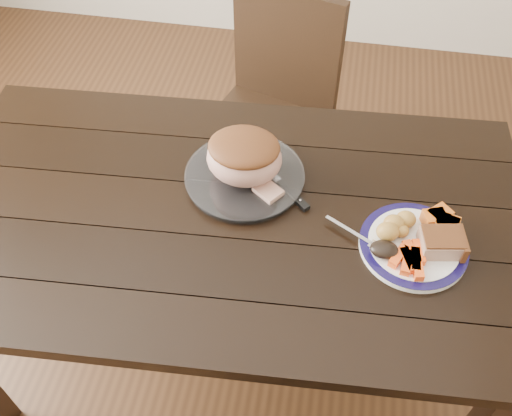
% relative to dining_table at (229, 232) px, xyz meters
% --- Properties ---
extents(ground, '(4.00, 4.00, 0.00)m').
position_rel_dining_table_xyz_m(ground, '(0.00, 0.00, -0.66)').
color(ground, '#472B16').
rests_on(ground, ground).
extents(dining_table, '(1.65, 1.00, 0.75)m').
position_rel_dining_table_xyz_m(dining_table, '(0.00, 0.00, 0.00)').
color(dining_table, black).
rests_on(dining_table, ground).
extents(chair_far, '(0.53, 0.54, 0.93)m').
position_rel_dining_table_xyz_m(chair_far, '(0.01, 0.73, -0.13)').
color(chair_far, black).
rests_on(chair_far, ground).
extents(dinner_plate, '(0.27, 0.27, 0.02)m').
position_rel_dining_table_xyz_m(dinner_plate, '(0.48, -0.04, 0.10)').
color(dinner_plate, white).
rests_on(dinner_plate, dining_table).
extents(plate_rim, '(0.27, 0.27, 0.02)m').
position_rel_dining_table_xyz_m(plate_rim, '(0.48, -0.04, 0.11)').
color(plate_rim, '#100B39').
rests_on(plate_rim, dinner_plate).
extents(serving_platter, '(0.32, 0.32, 0.02)m').
position_rel_dining_table_xyz_m(serving_platter, '(0.02, 0.12, 0.10)').
color(serving_platter, white).
rests_on(serving_platter, dining_table).
extents(pork_slice, '(0.11, 0.10, 0.04)m').
position_rel_dining_table_xyz_m(pork_slice, '(0.55, -0.04, 0.14)').
color(pork_slice, tan).
rests_on(pork_slice, dinner_plate).
extents(roasted_potatoes, '(0.10, 0.10, 0.05)m').
position_rel_dining_table_xyz_m(roasted_potatoes, '(0.43, -0.01, 0.14)').
color(roasted_potatoes, gold).
rests_on(roasted_potatoes, dinner_plate).
extents(carrot_batons, '(0.09, 0.12, 0.02)m').
position_rel_dining_table_xyz_m(carrot_batons, '(0.47, -0.10, 0.12)').
color(carrot_batons, '#F65214').
rests_on(carrot_batons, dinner_plate).
extents(pumpkin_wedges, '(0.10, 0.09, 0.04)m').
position_rel_dining_table_xyz_m(pumpkin_wedges, '(0.55, 0.03, 0.13)').
color(pumpkin_wedges, orange).
rests_on(pumpkin_wedges, dinner_plate).
extents(dark_mushroom, '(0.07, 0.05, 0.03)m').
position_rel_dining_table_xyz_m(dark_mushroom, '(0.41, -0.08, 0.13)').
color(dark_mushroom, black).
rests_on(dark_mushroom, dinner_plate).
extents(fork, '(0.16, 0.10, 0.00)m').
position_rel_dining_table_xyz_m(fork, '(0.35, -0.04, 0.11)').
color(fork, silver).
rests_on(fork, dinner_plate).
extents(roast_joint, '(0.20, 0.18, 0.13)m').
position_rel_dining_table_xyz_m(roast_joint, '(0.02, 0.12, 0.18)').
color(roast_joint, tan).
rests_on(roast_joint, serving_platter).
extents(cut_slice, '(0.09, 0.09, 0.02)m').
position_rel_dining_table_xyz_m(cut_slice, '(0.10, 0.06, 0.12)').
color(cut_slice, tan).
rests_on(cut_slice, serving_platter).
extents(carving_knife, '(0.25, 0.23, 0.01)m').
position_rel_dining_table_xyz_m(carving_knife, '(0.14, 0.10, 0.10)').
color(carving_knife, silver).
rests_on(carving_knife, dining_table).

